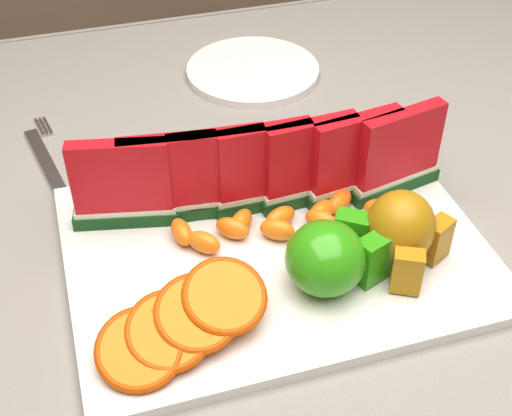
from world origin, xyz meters
name	(u,v)px	position (x,y,z in m)	size (l,w,h in m)	color
table	(207,318)	(0.00, 0.00, 0.65)	(1.40, 0.90, 0.75)	#53381F
tablecloth	(205,278)	(0.00, 0.00, 0.72)	(1.53, 1.03, 0.20)	gray
platter	(275,249)	(0.07, -0.03, 0.76)	(0.40, 0.30, 0.01)	silver
apple_cluster	(332,256)	(0.10, -0.09, 0.80)	(0.10, 0.09, 0.07)	#157F16
pear_cluster	(403,230)	(0.17, -0.08, 0.81)	(0.09, 0.09, 0.07)	#A5680B
side_plate	(253,70)	(0.15, 0.32, 0.76)	(0.21, 0.21, 0.01)	silver
fork	(49,165)	(-0.14, 0.18, 0.76)	(0.05, 0.19, 0.00)	silver
watermelon_row	(264,170)	(0.07, 0.03, 0.82)	(0.39, 0.07, 0.10)	#093E12
orange_fan_front	(183,322)	(-0.04, -0.12, 0.79)	(0.16, 0.11, 0.05)	#C72800
orange_fan_back	(199,168)	(0.02, 0.09, 0.79)	(0.24, 0.10, 0.04)	#C72800
tangerine_segments	(279,221)	(0.08, -0.01, 0.78)	(0.23, 0.06, 0.02)	#EB460E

